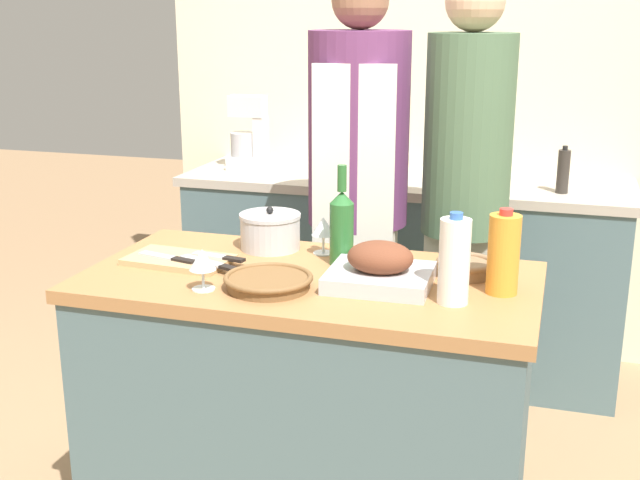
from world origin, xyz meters
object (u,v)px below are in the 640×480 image
Objects in this scene: wine_bottle_green at (342,226)px; knife_bread at (169,258)px; condiment_bottle_tall at (369,158)px; wine_glass_left at (323,227)px; roasting_pan at (380,269)px; knife_paring at (221,257)px; wicker_basket at (268,281)px; milk_jug at (454,261)px; stand_mixer at (249,139)px; mixing_bowl at (466,266)px; stock_pot at (270,231)px; person_cook_aproned at (358,190)px; condiment_bottle_short at (563,171)px; person_cook_guest at (465,194)px; wine_glass_right at (202,261)px; juice_jug at (504,254)px; knife_chef at (216,265)px; cutting_board at (179,260)px.

knife_bread is at bearing -162.60° from wine_bottle_green.
wine_bottle_green is at bearing 17.40° from knife_bread.
wine_glass_left is at bearing -83.66° from condiment_bottle_tall.
roasting_pan is 1.62× the size of knife_paring.
roasting_pan is 0.31m from wicker_basket.
milk_jug is 1.89m from stand_mixer.
stock_pot is at bearing 172.01° from mixing_bowl.
roasting_pan is at bearing -45.83° from wine_glass_left.
milk_jug is 2.05× the size of wine_glass_left.
knife_bread is 0.12× the size of person_cook_aproned.
roasting_pan reaches higher than knife_paring.
condiment_bottle_short is 0.11× the size of person_cook_guest.
condiment_bottle_short reaches higher than wine_glass_right.
juice_jug is at bearing -62.01° from condiment_bottle_tall.
person_cook_guest is (0.80, 0.75, 0.09)m from knife_bread.
stock_pot is at bearing 75.74° from knife_chef.
condiment_bottle_tall is (0.15, 1.29, 0.10)m from knife_paring.
wine_glass_left is 0.58× the size of condiment_bottle_tall.
roasting_pan is at bearing -45.59° from wine_bottle_green.
wine_bottle_green reaches higher than knife_paring.
wicker_basket is 1.47m from condiment_bottle_tall.
wicker_basket reaches higher than knife_bread.
cutting_board is 1.38× the size of juice_jug.
person_cook_aproned is (-0.48, 0.84, -0.02)m from milk_jug.
person_cook_aproned is (-0.10, 0.60, -0.02)m from wine_bottle_green.
roasting_pan is 1.70m from stand_mixer.
condiment_bottle_short is (0.93, 1.48, 0.03)m from wine_glass_right.
wine_bottle_green is (-0.49, 0.12, 0.01)m from juice_jug.
roasting_pan is at bearing -6.20° from knife_paring.
cutting_board is 0.87m from milk_jug.
person_cook_aproned is (0.38, 0.73, 0.09)m from cutting_board.
condiment_bottle_tall is at bearing 92.86° from wicker_basket.
condiment_bottle_short is at bearing 53.92° from knife_chef.
wine_glass_right is 0.96m from person_cook_aproned.
juice_jug is at bearing 6.51° from roasting_pan.
wicker_basket is at bearing -26.01° from knife_chef.
knife_bread is at bearing 137.59° from wine_glass_right.
milk_jug is (0.85, -0.11, 0.11)m from cutting_board.
knife_bread is (-0.50, -0.16, -0.10)m from wine_bottle_green.
wine_glass_left is 1.03× the size of wine_glass_right.
wine_bottle_green reaches higher than knife_bread.
roasting_pan is at bearing 2.16° from knife_chef.
knife_chef is at bearing -165.62° from mixing_bowl.
roasting_pan is 0.90× the size of cutting_board.
stock_pot is 0.22m from knife_paring.
milk_jug is at bearing -32.68° from wine_bottle_green.
wicker_basket is 0.98m from person_cook_guest.
roasting_pan is 0.64m from cutting_board.
cutting_board is 1.28× the size of knife_chef.
wicker_basket is at bearing -66.23° from stand_mixer.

